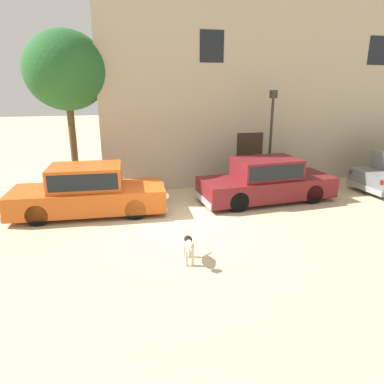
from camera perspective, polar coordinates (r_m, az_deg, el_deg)
name	(u,v)px	position (r m, az deg, el deg)	size (l,w,h in m)	color
ground_plane	(179,224)	(10.31, -2.09, -5.27)	(80.00, 80.00, 0.00)	#CCB78E
parked_sedan_nearest	(88,190)	(11.40, -16.58, 0.26)	(4.91, 2.02, 1.55)	#D15619
parked_sedan_second	(266,180)	(12.44, 12.02, 1.91)	(4.91, 2.03, 1.51)	maroon
apartment_block	(278,86)	(17.68, 13.90, 16.50)	(16.50, 5.59, 7.76)	tan
stray_dog_spotted	(189,244)	(8.03, -0.55, -8.47)	(0.27, 1.05, 0.68)	beige
street_lamp	(271,127)	(13.58, 12.81, 10.24)	(0.22, 0.22, 3.73)	#2D2B28
acacia_tree_left	(66,71)	(13.54, -19.84, 18.01)	(2.86, 2.58, 5.75)	brown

